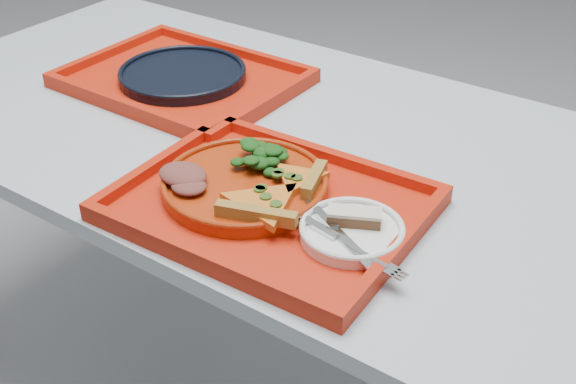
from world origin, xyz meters
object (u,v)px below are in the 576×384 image
object	(u,v)px
dinner_plate	(245,186)
dessert_bar	(354,217)
navy_plate	(183,76)
tray_main	(270,208)
tray_far	(183,82)

from	to	relation	value
dinner_plate	dessert_bar	xyz separation A→B (m)	(0.19, 0.01, 0.02)
navy_plate	tray_main	bearing A→B (deg)	-32.86
navy_plate	dessert_bar	world-z (taller)	dessert_bar
tray_far	navy_plate	size ratio (longest dim) A/B	1.73
navy_plate	dessert_bar	distance (m)	0.61
tray_main	dessert_bar	size ratio (longest dim) A/B	5.43
dinner_plate	navy_plate	size ratio (longest dim) A/B	1.00
tray_far	navy_plate	xyz separation A→B (m)	(0.00, 0.00, 0.01)
tray_main	dinner_plate	world-z (taller)	dinner_plate
tray_far	dessert_bar	distance (m)	0.61
tray_main	dessert_bar	distance (m)	0.14
tray_far	navy_plate	bearing A→B (deg)	0.00
tray_far	dinner_plate	bearing A→B (deg)	-35.28
tray_main	navy_plate	distance (m)	0.50
tray_far	dessert_bar	size ratio (longest dim) A/B	5.43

